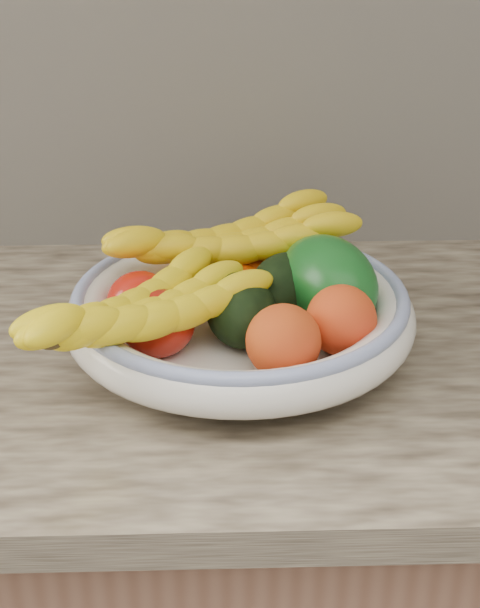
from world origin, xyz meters
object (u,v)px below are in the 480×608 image
banana_bunch_back (229,248)px  banana_bunch_front (141,319)px  fruit_bowl (240,313)px  green_mango (328,283)px

banana_bunch_back → banana_bunch_front: bearing=-139.7°
fruit_bowl → banana_bunch_back: size_ratio=1.21×
banana_bunch_back → fruit_bowl: bearing=-104.5°
green_mango → fruit_bowl: bearing=165.3°
fruit_bowl → green_mango: size_ratio=2.67×
green_mango → banana_bunch_front: 0.22m
fruit_bowl → green_mango: bearing=10.6°
green_mango → banana_bunch_back: size_ratio=0.45×
green_mango → banana_bunch_back: bearing=120.3°
green_mango → banana_bunch_back: 0.13m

